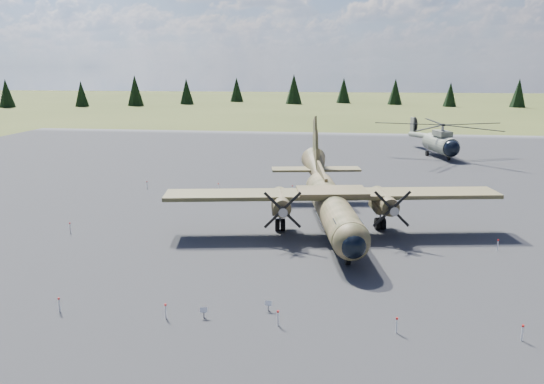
# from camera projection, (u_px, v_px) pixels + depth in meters

# --- Properties ---
(ground) EXTENTS (500.00, 500.00, 0.00)m
(ground) POSITION_uv_depth(u_px,v_px,m) (273.00, 241.00, 40.69)
(ground) COLOR brown
(ground) RESTS_ON ground
(apron) EXTENTS (120.00, 120.00, 0.04)m
(apron) POSITION_uv_depth(u_px,v_px,m) (286.00, 208.00, 50.33)
(apron) COLOR #57585C
(apron) RESTS_ON ground
(transport_plane) EXTENTS (26.67, 24.02, 8.79)m
(transport_plane) POSITION_uv_depth(u_px,v_px,m) (330.00, 199.00, 43.39)
(transport_plane) COLOR #3A3C20
(transport_plane) RESTS_ON ground
(helicopter_near) EXTENTS (23.62, 24.84, 4.97)m
(helicopter_near) POSITION_uv_depth(u_px,v_px,m) (441.00, 133.00, 77.82)
(helicopter_near) COLOR gray
(helicopter_near) RESTS_ON ground
(info_placard_left) EXTENTS (0.41, 0.22, 0.60)m
(info_placard_left) POSITION_uv_depth(u_px,v_px,m) (204.00, 311.00, 28.17)
(info_placard_left) COLOR gray
(info_placard_left) RESTS_ON ground
(info_placard_right) EXTENTS (0.39, 0.18, 0.61)m
(info_placard_right) POSITION_uv_depth(u_px,v_px,m) (268.00, 304.00, 28.97)
(info_placard_right) COLOR gray
(info_placard_right) RESTS_ON ground
(barrier_fence) EXTENTS (33.12, 29.62, 0.85)m
(barrier_fence) POSITION_uv_depth(u_px,v_px,m) (267.00, 235.00, 40.55)
(barrier_fence) COLOR white
(barrier_fence) RESTS_ON ground
(treeline) EXTENTS (338.39, 337.15, 10.95)m
(treeline) POSITION_uv_depth(u_px,v_px,m) (220.00, 187.00, 36.95)
(treeline) COLOR black
(treeline) RESTS_ON ground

